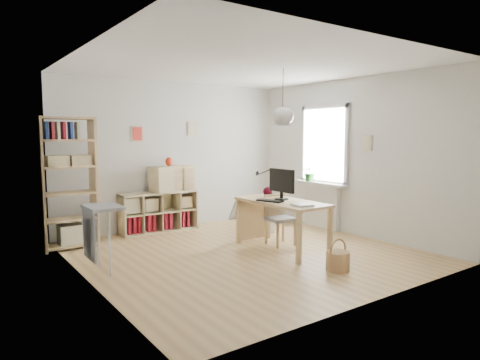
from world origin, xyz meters
TOP-DOWN VIEW (x-y plane):
  - ground at (0.00, 0.00)m, footprint 4.50×4.50m
  - room_shell at (0.55, -0.15)m, footprint 4.50×4.50m
  - window_unit at (2.23, 0.60)m, footprint 0.07×1.16m
  - radiator at (2.19, 0.60)m, footprint 0.10×0.80m
  - windowsill at (2.14, 0.60)m, footprint 0.22×1.20m
  - desk at (0.55, -0.15)m, footprint 0.70×1.50m
  - cube_shelf at (-0.47, 2.08)m, footprint 1.40×0.38m
  - tall_bookshelf at (-2.04, 1.80)m, footprint 0.80×0.38m
  - side_table at (-2.04, 0.35)m, footprint 0.40×0.55m
  - chair at (0.74, 0.14)m, footprint 0.42×0.42m
  - wicker_basket at (0.49, -1.33)m, footprint 0.30×0.30m
  - storage_chest at (0.87, 0.96)m, footprint 0.64×0.70m
  - monitor at (0.62, -0.06)m, footprint 0.21×0.54m
  - keyboard at (0.36, -0.10)m, footprint 0.27×0.43m
  - task_lamp at (0.63, 0.39)m, footprint 0.39×0.14m
  - yarn_ball at (0.68, 0.35)m, footprint 0.15×0.15m
  - paper_tray at (0.47, -0.67)m, footprint 0.26×0.31m
  - drawer_chest at (-0.18, 2.04)m, footprint 0.84×0.48m
  - red_vase at (-0.24, 2.04)m, footprint 0.13×0.13m
  - potted_plant at (2.12, 0.87)m, footprint 0.35×0.32m

SIDE VIEW (x-z plane):
  - ground at x=0.00m, z-range 0.00..0.00m
  - wicker_basket at x=0.49m, z-range -0.07..0.34m
  - storage_chest at x=0.87m, z-range -0.10..0.47m
  - cube_shelf at x=-0.47m, z-range -0.06..0.66m
  - radiator at x=2.19m, z-range 0.00..0.80m
  - chair at x=0.74m, z-range 0.06..0.84m
  - desk at x=0.55m, z-range 0.28..1.03m
  - side_table at x=-2.04m, z-range 0.24..1.09m
  - keyboard at x=0.36m, z-range 0.75..0.77m
  - paper_tray at x=0.47m, z-range 0.75..0.78m
  - yarn_ball at x=0.68m, z-range 0.75..0.90m
  - windowsill at x=2.14m, z-range 0.80..0.86m
  - drawer_chest at x=-0.18m, z-range 0.72..1.17m
  - monitor at x=0.62m, z-range 0.78..1.25m
  - potted_plant at x=2.12m, z-range 0.86..1.20m
  - task_lamp at x=0.63m, z-range 0.83..1.24m
  - tall_bookshelf at x=-2.04m, z-range 0.09..2.09m
  - red_vase at x=-0.24m, z-range 1.17..1.33m
  - window_unit at x=2.23m, z-range 0.82..2.28m
  - room_shell at x=0.55m, z-range -0.25..4.25m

